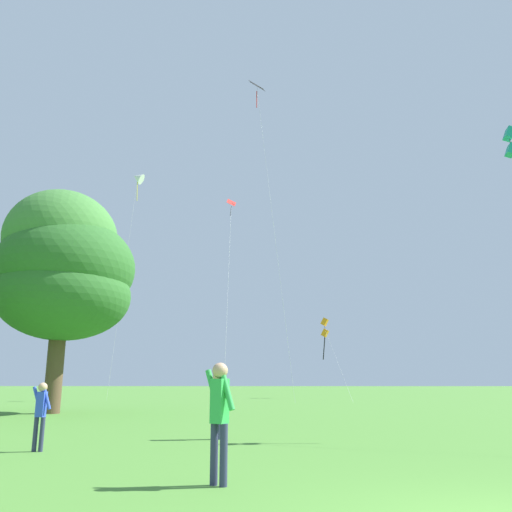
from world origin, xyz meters
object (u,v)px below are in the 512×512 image
at_px(kite_orange_box, 325,328).
at_px(tree_right_cluster, 64,270).
at_px(kite_white_distant, 138,178).
at_px(person_child_small, 41,410).
at_px(person_foreground_watcher, 217,399).
at_px(kite_black_large, 258,99).
at_px(kite_red_high, 231,219).
at_px(person_far_back, 219,410).

xyz_separation_m(kite_orange_box, tree_right_cluster, (-15.21, -25.21, 0.40)).
bearing_deg(tree_right_cluster, kite_orange_box, 58.90).
relative_size(kite_white_distant, person_child_small, 15.86).
bearing_deg(person_foreground_watcher, kite_orange_box, 79.63).
xyz_separation_m(person_foreground_watcher, tree_right_cluster, (-8.61, 10.85, 5.76)).
relative_size(kite_white_distant, kite_black_large, 0.78).
distance_m(person_foreground_watcher, person_child_small, 4.29).
bearing_deg(person_child_small, kite_red_high, 87.06).
xyz_separation_m(kite_black_large, tree_right_cluster, (-9.07, -18.07, -19.54)).
distance_m(person_foreground_watcher, person_far_back, 6.16).
relative_size(kite_black_large, tree_right_cluster, 2.66).
bearing_deg(kite_white_distant, tree_right_cluster, -82.53).
distance_m(kite_black_large, kite_red_high, 11.57).
distance_m(kite_white_distant, person_foreground_watcher, 42.52).
height_order(person_child_small, tree_right_cluster, tree_right_cluster).
bearing_deg(person_child_small, kite_orange_box, 75.36).
bearing_deg(kite_red_high, tree_right_cluster, -110.65).
relative_size(kite_white_distant, person_foreground_watcher, 13.45).
bearing_deg(person_far_back, person_foreground_watcher, 96.04).
bearing_deg(person_far_back, tree_right_cluster, 118.60).
xyz_separation_m(kite_black_large, kite_red_high, (-2.33, -0.20, -11.33)).
distance_m(kite_white_distant, person_far_back, 47.89).
bearing_deg(person_foreground_watcher, tree_right_cluster, 128.42).
height_order(kite_red_high, person_child_small, kite_red_high).
xyz_separation_m(kite_black_large, kite_orange_box, (6.14, 7.14, -19.94)).
xyz_separation_m(kite_black_large, person_child_small, (-3.94, -31.43, -25.45)).
height_order(kite_orange_box, person_child_small, kite_orange_box).
bearing_deg(kite_orange_box, kite_red_high, -139.09).
bearing_deg(kite_white_distant, person_far_back, -73.27).
height_order(kite_black_large, kite_red_high, kite_black_large).
bearing_deg(person_far_back, kite_orange_box, 81.97).
relative_size(kite_black_large, person_far_back, 16.89).
relative_size(person_child_small, tree_right_cluster, 0.13).
height_order(kite_orange_box, person_far_back, kite_orange_box).
bearing_deg(person_child_small, person_far_back, -41.28).
bearing_deg(person_far_back, kite_red_high, 94.14).
bearing_deg(kite_white_distant, kite_orange_box, 2.17).
height_order(kite_white_distant, kite_red_high, kite_white_distant).
relative_size(person_far_back, person_child_small, 1.20).
bearing_deg(kite_red_high, kite_white_distant, 146.29).
bearing_deg(kite_red_high, person_foreground_watcher, -86.27).
distance_m(kite_red_high, person_child_small, 34.31).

